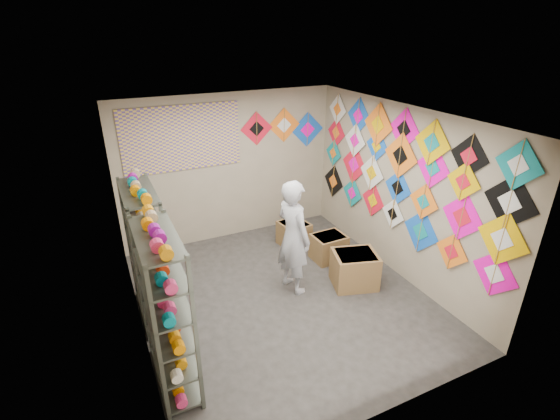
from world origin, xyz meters
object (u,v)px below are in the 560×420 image
shopkeeper (293,237)px  carton_b (329,247)px  carton_c (294,234)px  shelf_rack_front (167,312)px  carton_a (354,269)px  shelf_rack_back (147,255)px

shopkeeper → carton_b: size_ratio=3.22×
carton_b → carton_c: same height
shelf_rack_front → shopkeeper: bearing=26.5°
shelf_rack_front → carton_a: shelf_rack_front is taller
shelf_rack_front → carton_c: 3.53m
shelf_rack_back → carton_b: bearing=4.0°
shelf_rack_back → carton_b: (2.98, 0.21, -0.72)m
shelf_rack_front → carton_c: (2.66, 2.20, -0.72)m
shelf_rack_front → carton_b: bearing=26.8°
shopkeeper → carton_b: shopkeeper is taller
carton_a → shelf_rack_back: bearing=-175.2°
shelf_rack_back → carton_c: size_ratio=3.67×
shelf_rack_front → shelf_rack_back: bearing=90.0°
shelf_rack_front → shopkeeper: (2.03, 1.01, -0.06)m
shelf_rack_back → carton_c: 2.90m
shelf_rack_back → carton_a: size_ratio=2.88×
carton_b → shopkeeper: bearing=-154.4°
carton_a → carton_b: size_ratio=1.19×
shelf_rack_back → shelf_rack_front: bearing=-90.0°
carton_a → carton_b: (0.04, 0.83, -0.05)m
shelf_rack_front → shopkeeper: size_ratio=1.07×
shelf_rack_front → carton_b: shelf_rack_front is taller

